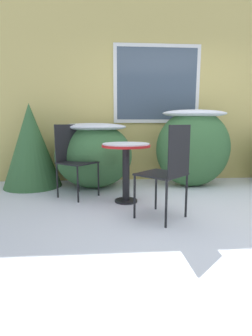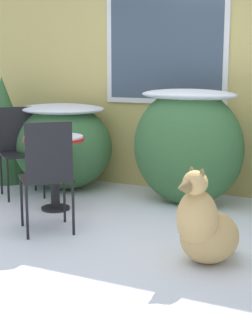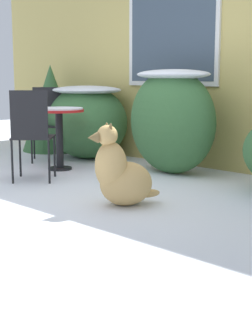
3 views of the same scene
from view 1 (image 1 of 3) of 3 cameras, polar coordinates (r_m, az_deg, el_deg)
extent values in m
plane|color=white|center=(2.93, 19.64, -11.06)|extent=(16.00, 16.00, 0.00)
cube|color=tan|center=(4.88, 9.93, 16.74)|extent=(8.00, 0.06, 3.25)
cube|color=silver|center=(4.79, 6.73, 17.66)|extent=(1.50, 0.04, 1.32)
cube|color=#3D4C5B|center=(4.77, 6.76, 17.68)|extent=(1.38, 0.01, 1.20)
ellipsoid|color=#386638|center=(4.17, -7.05, 2.69)|extent=(1.21, 1.06, 1.02)
ellipsoid|color=white|center=(4.14, -7.18, 8.88)|extent=(1.03, 0.90, 0.12)
ellipsoid|color=#386638|center=(4.33, 14.45, 4.08)|extent=(1.20, 0.63, 1.23)
ellipsoid|color=white|center=(4.31, 14.77, 11.42)|extent=(1.02, 0.53, 0.12)
cone|color=#386638|center=(4.44, -19.97, 4.58)|extent=(0.91, 0.91, 1.32)
cylinder|color=black|center=(3.45, 0.00, -7.14)|extent=(0.29, 0.29, 0.03)
cylinder|color=black|center=(3.37, 0.00, -1.29)|extent=(0.09, 0.09, 0.69)
cylinder|color=red|center=(3.32, 0.00, 4.83)|extent=(0.62, 0.62, 0.03)
cylinder|color=white|center=(3.31, 0.00, 5.26)|extent=(0.59, 0.59, 0.02)
cube|color=black|center=(3.65, -10.51, 1.16)|extent=(0.61, 0.61, 0.02)
cube|color=black|center=(3.77, -12.86, 5.38)|extent=(0.27, 0.32, 0.51)
cylinder|color=black|center=(3.42, -10.43, -3.59)|extent=(0.02, 0.02, 0.47)
cylinder|color=black|center=(3.70, -6.03, -2.48)|extent=(0.02, 0.02, 0.47)
cylinder|color=black|center=(3.71, -14.74, -2.72)|extent=(0.02, 0.02, 0.47)
cylinder|color=black|center=(3.97, -10.35, -1.75)|extent=(0.02, 0.02, 0.47)
cube|color=black|center=(2.79, 7.65, -1.33)|extent=(0.61, 0.61, 0.02)
cube|color=black|center=(2.65, 11.55, 3.71)|extent=(0.30, 0.29, 0.51)
cylinder|color=black|center=(3.12, 6.55, -4.78)|extent=(0.02, 0.02, 0.47)
cylinder|color=black|center=(2.81, 1.88, -6.32)|extent=(0.02, 0.02, 0.47)
cylinder|color=black|center=(2.92, 12.99, -5.97)|extent=(0.02, 0.02, 0.47)
cylinder|color=black|center=(2.59, 8.74, -7.85)|extent=(0.02, 0.02, 0.47)
camera|label=2|loc=(3.36, 103.64, 5.25)|focal=55.00mm
camera|label=3|loc=(5.32, 92.26, 0.97)|focal=55.00mm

